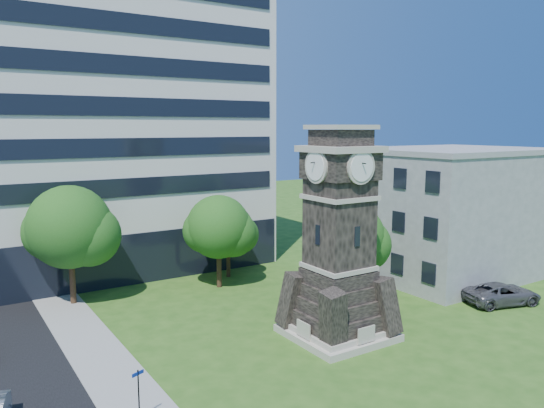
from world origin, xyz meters
TOP-DOWN VIEW (x-y plane):
  - ground at (0.00, 0.00)m, footprint 160.00×160.00m
  - sidewalk at (-9.50, 5.00)m, footprint 3.00×70.00m
  - clock_tower at (3.00, 2.00)m, footprint 5.40×5.40m
  - office_tall at (-3.20, 25.84)m, footprint 26.20×15.11m
  - office_low at (19.97, 8.00)m, footprint 15.20×12.20m
  - car_east_lot at (16.20, 0.24)m, footprint 5.79×3.89m
  - park_bench at (4.60, 0.49)m, footprint 1.58×0.42m
  - street_sign at (-9.86, -0.97)m, footprint 0.58×0.06m
  - tree_nw at (-8.59, 16.30)m, footprint 6.25×5.69m
  - tree_nc at (1.67, 14.36)m, footprint 5.30×4.82m
  - tree_ne at (3.57, 16.45)m, footprint 4.59×4.18m
  - tree_east at (7.58, 6.26)m, footprint 5.36×4.87m

SIDE VIEW (x-z plane):
  - ground at x=0.00m, z-range 0.00..0.00m
  - sidewalk at x=-9.50m, z-range 0.00..0.06m
  - park_bench at x=4.60m, z-range 0.02..0.84m
  - car_east_lot at x=16.20m, z-range 0.00..1.47m
  - street_sign at x=-9.86m, z-range 0.30..2.73m
  - tree_ne at x=3.57m, z-range 0.76..6.79m
  - tree_east at x=7.58m, z-range 0.90..7.93m
  - tree_nc at x=1.67m, z-range 0.94..8.02m
  - tree_nw at x=-8.59m, z-range 1.06..9.30m
  - office_low at x=19.97m, z-range 0.01..10.41m
  - clock_tower at x=3.00m, z-range -0.83..11.39m
  - office_tall at x=-3.20m, z-range -0.08..28.52m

